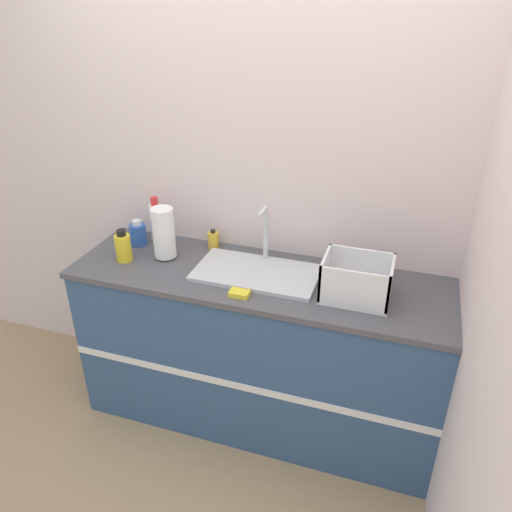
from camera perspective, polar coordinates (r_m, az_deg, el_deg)
The scene contains 12 objects.
ground_plane at distance 2.81m, azimuth -1.60°, elevation -21.29°, with size 12.00×12.00×0.00m, color tan.
wall_back at distance 2.52m, azimuth 2.52°, elevation 8.86°, with size 4.24×0.06×2.60m.
wall_right at distance 2.18m, azimuth 24.99°, elevation 2.95°, with size 0.06×2.55×2.60m.
counter_cabinet at distance 2.68m, azimuth 0.30°, elevation -10.64°, with size 1.87×0.58×0.91m.
sink at distance 2.42m, azimuth 0.11°, elevation -1.67°, with size 0.60×0.33×0.31m.
paper_towel_roll at distance 2.56m, azimuth -10.50°, elevation 2.58°, with size 0.11×0.11×0.27m.
dish_rack at distance 2.26m, azimuth 11.40°, elevation -2.99°, with size 0.30×0.23×0.19m.
bottle_blue at distance 2.77m, azimuth -13.32°, elevation 2.49°, with size 0.09×0.09×0.14m.
bottle_white_spray at distance 2.79m, azimuth -11.35°, elevation 3.98°, with size 0.07×0.07×0.24m.
bottle_yellow at distance 2.61m, azimuth -14.95°, elevation 1.00°, with size 0.08×0.08×0.17m.
soap_dispenser at distance 2.67m, azimuth -4.91°, elevation 1.86°, with size 0.06×0.06×0.10m.
sponge at distance 2.26m, azimuth -1.92°, elevation -4.30°, with size 0.09×0.06×0.02m.
Camera 1 is at (0.64, -1.71, 2.13)m, focal length 35.00 mm.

